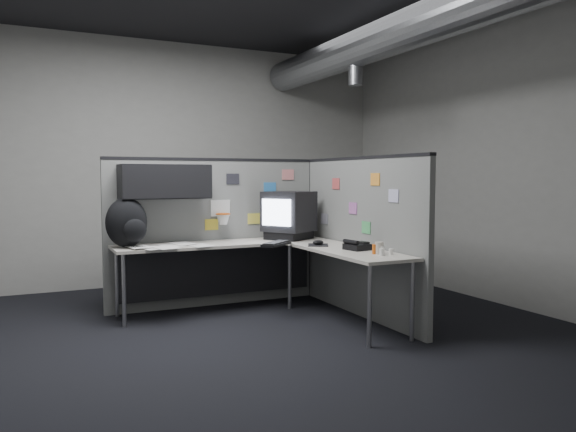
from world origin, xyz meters
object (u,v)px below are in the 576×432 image
monitor (289,215)px  backpack (127,223)px  keyboard (276,244)px  phone (357,246)px  desk (256,255)px

monitor → backpack: (-1.76, -0.00, -0.03)m
keyboard → phone: bearing=-44.5°
keyboard → backpack: bearing=166.4°
desk → keyboard: (0.15, -0.19, 0.13)m
monitor → desk: bearing=-137.1°
monitor → keyboard: monitor is taller
phone → backpack: (-1.94, 1.12, 0.20)m
monitor → keyboard: (-0.37, -0.48, -0.26)m
desk → keyboard: size_ratio=5.58×
desk → phone: phone is taller
backpack → desk: bearing=-12.0°
desk → backpack: 1.33m
desk → monitor: size_ratio=3.62×
monitor → backpack: bearing=-166.3°
desk → keyboard: bearing=-52.3°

